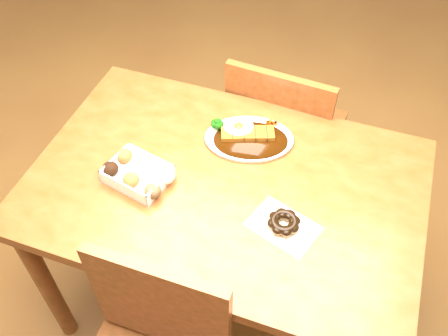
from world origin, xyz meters
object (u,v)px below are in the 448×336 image
(chair_far, at_px, (283,134))
(pon_de_ring, at_px, (284,223))
(donut_box, at_px, (138,174))
(katsu_curry_plate, at_px, (248,136))
(table, at_px, (225,201))

(chair_far, height_order, pon_de_ring, chair_far)
(donut_box, bearing_deg, pon_de_ring, -2.89)
(chair_far, height_order, donut_box, chair_far)
(chair_far, xyz_separation_m, katsu_curry_plate, (-0.06, -0.34, 0.29))
(katsu_curry_plate, bearing_deg, table, -92.54)
(pon_de_ring, bearing_deg, chair_far, 103.04)
(table, height_order, katsu_curry_plate, katsu_curry_plate)
(chair_far, distance_m, pon_de_ring, 0.72)
(table, relative_size, chair_far, 1.38)
(katsu_curry_plate, distance_m, pon_de_ring, 0.36)
(table, distance_m, pon_de_ring, 0.26)
(chair_far, bearing_deg, donut_box, 66.73)
(table, relative_size, pon_de_ring, 5.37)
(chair_far, relative_size, katsu_curry_plate, 2.62)
(table, relative_size, donut_box, 5.36)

